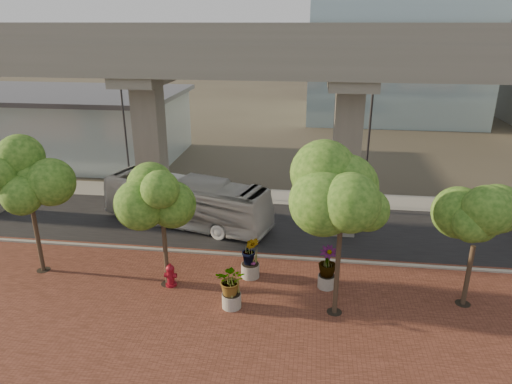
# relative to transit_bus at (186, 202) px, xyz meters

# --- Properties ---
(ground) EXTENTS (160.00, 160.00, 0.00)m
(ground) POSITION_rel_transit_bus_xyz_m (3.91, -1.87, -1.57)
(ground) COLOR #3B352B
(ground) RESTS_ON ground
(brick_plaza) EXTENTS (70.00, 13.00, 0.06)m
(brick_plaza) POSITION_rel_transit_bus_xyz_m (3.91, -9.87, -1.54)
(brick_plaza) COLOR brown
(brick_plaza) RESTS_ON ground
(asphalt_road) EXTENTS (90.00, 8.00, 0.04)m
(asphalt_road) POSITION_rel_transit_bus_xyz_m (3.91, 0.13, -1.55)
(asphalt_road) COLOR black
(asphalt_road) RESTS_ON ground
(curb_strip) EXTENTS (70.00, 0.25, 0.16)m
(curb_strip) POSITION_rel_transit_bus_xyz_m (3.91, -3.87, -1.49)
(curb_strip) COLOR gray
(curb_strip) RESTS_ON ground
(far_sidewalk) EXTENTS (90.00, 3.00, 0.06)m
(far_sidewalk) POSITION_rel_transit_bus_xyz_m (3.91, 5.63, -1.54)
(far_sidewalk) COLOR gray
(far_sidewalk) RESTS_ON ground
(transit_viaduct) EXTENTS (72.00, 5.60, 12.40)m
(transit_viaduct) POSITION_rel_transit_bus_xyz_m (3.91, 0.13, 5.71)
(transit_viaduct) COLOR gray
(transit_viaduct) RESTS_ON ground
(station_pavilion) EXTENTS (23.00, 13.00, 6.30)m
(station_pavilion) POSITION_rel_transit_bus_xyz_m (-16.09, 14.13, 1.64)
(station_pavilion) COLOR silver
(station_pavilion) RESTS_ON ground
(transit_bus) EXTENTS (11.58, 5.85, 3.15)m
(transit_bus) POSITION_rel_transit_bus_xyz_m (0.00, 0.00, 0.00)
(transit_bus) COLOR silver
(transit_bus) RESTS_ON ground
(fire_hydrant) EXTENTS (0.61, 0.55, 1.22)m
(fire_hydrant) POSITION_rel_transit_bus_xyz_m (1.21, -7.37, -0.93)
(fire_hydrant) COLOR maroon
(fire_hydrant) RESTS_ON ground
(planter_front) EXTENTS (1.98, 1.98, 2.18)m
(planter_front) POSITION_rel_transit_bus_xyz_m (4.55, -8.78, -0.19)
(planter_front) COLOR gray
(planter_front) RESTS_ON ground
(planter_right) EXTENTS (2.07, 2.07, 2.21)m
(planter_right) POSITION_rel_transit_bus_xyz_m (8.91, -6.52, -0.17)
(planter_right) COLOR gray
(planter_right) RESTS_ON ground
(planter_left) EXTENTS (2.09, 2.09, 2.30)m
(planter_left) POSITION_rel_transit_bus_xyz_m (5.03, -6.02, -0.12)
(planter_left) COLOR gray
(planter_left) RESTS_ON ground
(street_tree_far_west) EXTENTS (4.04, 4.04, 6.98)m
(street_tree_far_west) POSITION_rel_transit_bus_xyz_m (-5.99, -6.79, 3.60)
(street_tree_far_west) COLOR #49382A
(street_tree_far_west) RESTS_ON ground
(street_tree_near_west) EXTENTS (3.84, 3.84, 6.35)m
(street_tree_near_west) POSITION_rel_transit_bus_xyz_m (1.00, -7.26, 3.07)
(street_tree_near_west) COLOR #49382A
(street_tree_near_west) RESTS_ON ground
(street_tree_near_east) EXTENTS (4.35, 4.35, 7.51)m
(street_tree_near_east) POSITION_rel_transit_bus_xyz_m (9.26, -8.58, 3.99)
(street_tree_near_east) COLOR #49382A
(street_tree_near_east) RESTS_ON ground
(street_tree_far_east) EXTENTS (3.71, 3.71, 5.81)m
(street_tree_far_east) POSITION_rel_transit_bus_xyz_m (15.26, -7.14, 2.58)
(street_tree_far_east) COLOR #49382A
(street_tree_far_east) RESTS_ON ground
(streetlamp_west) EXTENTS (0.42, 1.22, 8.39)m
(streetlamp_west) POSITION_rel_transit_bus_xyz_m (-5.89, 5.06, 3.32)
(streetlamp_west) COLOR #333338
(streetlamp_west) RESTS_ON ground
(streetlamp_east) EXTENTS (0.45, 1.30, 9.00)m
(streetlamp_east) POSITION_rel_transit_bus_xyz_m (11.57, 3.51, 3.67)
(streetlamp_east) COLOR #29292D
(streetlamp_east) RESTS_ON ground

